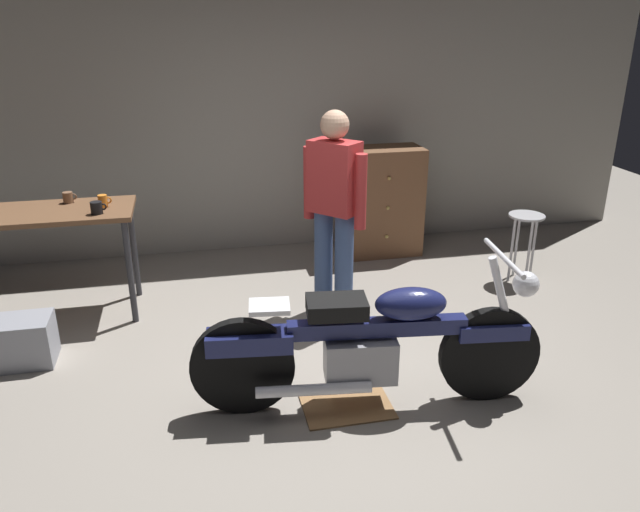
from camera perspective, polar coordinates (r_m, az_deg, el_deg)
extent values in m
plane|color=gray|center=(4.24, 1.53, -11.67)|extent=(12.00, 12.00, 0.00)
cube|color=gray|center=(6.35, -4.54, 14.45)|extent=(8.00, 0.12, 3.10)
cube|color=brown|center=(5.25, -24.00, 3.67)|extent=(1.30, 0.64, 0.04)
cylinder|color=#2D2D33|center=(5.06, -17.24, -1.46)|extent=(0.05, 0.05, 0.86)
cylinder|color=#2D2D33|center=(5.54, -16.89, 0.58)|extent=(0.05, 0.05, 0.86)
cylinder|color=black|center=(4.07, 15.44, -8.81)|extent=(0.64, 0.15, 0.64)
cylinder|color=black|center=(3.83, -7.20, -10.15)|extent=(0.64, 0.15, 0.64)
cube|color=#191E4C|center=(3.99, 15.68, -6.62)|extent=(0.45, 0.19, 0.10)
cube|color=#191E4C|center=(3.74, -6.55, -7.84)|extent=(0.54, 0.24, 0.12)
cube|color=gray|center=(3.86, 3.75, -9.44)|extent=(0.47, 0.29, 0.28)
cube|color=#191E4C|center=(3.77, 5.34, -6.60)|extent=(1.10, 0.23, 0.10)
ellipsoid|color=#191E4C|center=(3.74, 8.44, -4.40)|extent=(0.46, 0.27, 0.20)
cube|color=black|center=(3.67, 1.56, -4.73)|extent=(0.39, 0.28, 0.10)
cube|color=silver|center=(3.64, -4.73, -4.69)|extent=(0.26, 0.23, 0.03)
cylinder|color=silver|center=(3.94, 16.73, -4.57)|extent=(0.27, 0.08, 0.68)
cylinder|color=silver|center=(3.80, 16.69, -0.12)|extent=(0.10, 0.60, 0.03)
sphere|color=silver|center=(3.92, 18.59, -2.49)|extent=(0.16, 0.16, 0.16)
cylinder|color=silver|center=(3.77, -0.57, -12.32)|extent=(0.70, 0.15, 0.07)
cylinder|color=#3F5583|center=(4.92, 2.24, -0.99)|extent=(0.15, 0.15, 0.88)
cylinder|color=#3F5583|center=(5.03, 0.32, -0.49)|extent=(0.15, 0.15, 0.88)
cube|color=#BF3333|center=(4.75, 1.34, 7.34)|extent=(0.42, 0.43, 0.56)
cylinder|color=#BF3333|center=(4.64, 3.81, 5.95)|extent=(0.09, 0.09, 0.58)
cylinder|color=#BF3333|center=(4.90, -1.02, 6.82)|extent=(0.09, 0.09, 0.58)
sphere|color=tan|center=(4.67, 1.38, 12.10)|extent=(0.22, 0.22, 0.22)
cylinder|color=#B2B2B7|center=(5.86, 18.67, 3.56)|extent=(0.32, 0.32, 0.02)
cylinder|color=#B2B2B7|center=(6.01, 19.21, 0.71)|extent=(0.02, 0.02, 0.62)
cylinder|color=#B2B2B7|center=(6.05, 17.80, 1.00)|extent=(0.02, 0.02, 0.62)
cylinder|color=#B2B2B7|center=(5.90, 17.38, 0.56)|extent=(0.02, 0.02, 0.62)
cylinder|color=#B2B2B7|center=(5.87, 18.83, 0.26)|extent=(0.02, 0.02, 0.62)
cube|color=brown|center=(6.30, 5.68, 5.06)|extent=(0.80, 0.44, 1.10)
sphere|color=tan|center=(6.01, 6.45, 7.19)|extent=(0.04, 0.04, 0.04)
sphere|color=tan|center=(6.09, 6.33, 4.46)|extent=(0.04, 0.04, 0.04)
sphere|color=tan|center=(6.19, 6.22, 1.80)|extent=(0.04, 0.04, 0.04)
cube|color=olive|center=(4.02, 2.55, -13.70)|extent=(0.56, 0.40, 0.01)
cube|color=gray|center=(4.86, -26.04, -7.14)|extent=(0.44, 0.32, 0.34)
cylinder|color=black|center=(5.00, -20.06, 4.23)|extent=(0.09, 0.09, 0.10)
torus|color=black|center=(4.99, -19.50, 4.33)|extent=(0.05, 0.01, 0.05)
cylinder|color=orange|center=(5.16, -19.54, 4.83)|extent=(0.07, 0.07, 0.10)
torus|color=orange|center=(5.15, -19.08, 4.93)|extent=(0.06, 0.01, 0.06)
cylinder|color=brown|center=(5.39, -22.38, 5.05)|extent=(0.08, 0.08, 0.09)
torus|color=brown|center=(5.38, -21.91, 5.14)|extent=(0.05, 0.01, 0.05)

